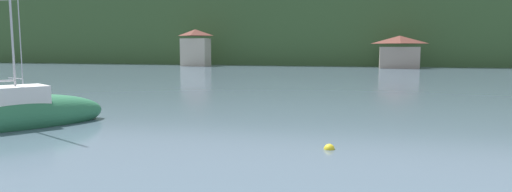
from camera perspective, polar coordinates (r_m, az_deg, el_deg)
wooded_hillside at (r=126.02m, az=15.10°, el=7.42°), size 352.00×64.09×33.61m
shore_building_west at (r=90.01m, az=-7.97°, el=6.25°), size 5.61×3.90×7.47m
shore_building_westcentral at (r=83.56m, az=18.37°, el=5.48°), size 7.22×4.29×5.92m
sailboat_mid_0 at (r=35.21m, az=-28.32°, el=0.06°), size 6.05×3.57×8.58m
sailboat_mid_4 at (r=23.27m, az=-28.99°, el=-2.19°), size 6.49×8.20×11.27m
mooring_buoy_far at (r=16.26m, az=9.64°, el=-6.93°), size 0.40×0.40×0.40m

